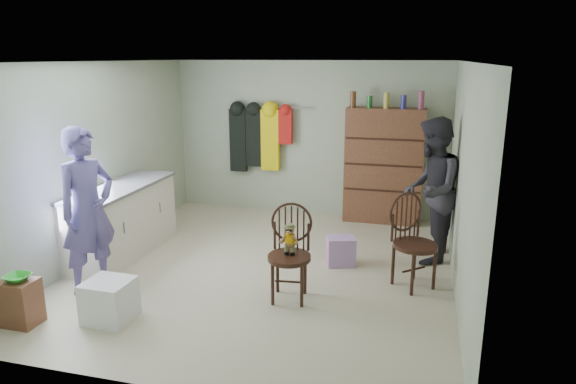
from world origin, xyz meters
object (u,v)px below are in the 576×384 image
(chair_front, at_px, (290,247))
(chair_far, at_px, (412,237))
(dresser, at_px, (384,165))
(counter, at_px, (123,220))

(chair_front, relative_size, chair_far, 0.97)
(chair_front, relative_size, dresser, 0.50)
(chair_front, bearing_deg, dresser, 69.57)
(chair_front, xyz_separation_m, chair_far, (1.25, 0.65, -0.00))
(counter, distance_m, dresser, 3.96)
(chair_front, height_order, chair_far, chair_far)
(counter, xyz_separation_m, dresser, (3.20, 2.30, 0.44))
(chair_far, height_order, dresser, dresser)
(counter, xyz_separation_m, chair_far, (3.71, -0.03, 0.11))
(counter, height_order, chair_far, chair_far)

